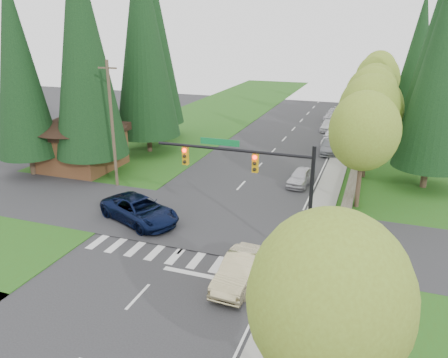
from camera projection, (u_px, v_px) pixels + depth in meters
The scene contains 33 objects.
ground at pixel (148, 286), 22.01m from camera, with size 120.00×120.00×0.00m, color #28282B.
grass_east at pixel (409, 186), 35.62m from camera, with size 14.00×110.00×0.06m, color #2A5316.
grass_west at pixel (132, 155), 43.89m from camera, with size 14.00×110.00×0.06m, color #2A5316.
cross_street at pixel (207, 222), 29.11m from camera, with size 120.00×8.00×0.10m, color #28282B.
sidewalk_east at pixel (336, 170), 39.32m from camera, with size 1.80×80.00×0.13m, color gray.
curb_east at pixel (326, 169), 39.59m from camera, with size 0.20×80.00×0.13m, color gray.
stone_wall_north at pixel (361, 147), 45.79m from camera, with size 0.70×40.00×0.70m, color #4C4438.
traffic_signal at pixel (258, 175), 22.96m from camera, with size 8.70×0.37×6.80m.
brown_building at pixel (80, 135), 39.06m from camera, with size 8.40×8.40×5.40m.
utility_pole at pixel (112, 124), 33.98m from camera, with size 1.60×0.24×10.00m.
decid_tree_0 at pixel (364, 131), 29.65m from camera, with size 4.80×4.80×8.37m.
decid_tree_1 at pixel (370, 111), 35.76m from camera, with size 5.20×5.20×8.80m.
decid_tree_2 at pixel (371, 97), 42.00m from camera, with size 5.00×5.00×8.82m.
decid_tree_3 at pixel (374, 90), 48.26m from camera, with size 5.00×5.00×8.55m.
decid_tree_4 at pixel (377, 79), 54.31m from camera, with size 5.40×5.40×9.18m.
decid_tree_5 at pixel (376, 77), 60.77m from camera, with size 4.80×4.80×8.30m.
decid_tree_6 at pixel (379, 70), 66.84m from camera, with size 5.20×5.20×8.86m.
decid_tree_south at pixel (329, 301), 11.97m from camera, with size 4.60×4.60×7.92m.
conifer_w_a at pixel (83, 47), 34.99m from camera, with size 6.12×6.12×19.80m.
conifer_w_b at pixel (84, 56), 39.82m from camera, with size 5.44×5.44×17.80m.
conifer_w_c at pixel (143, 38), 41.60m from camera, with size 6.46×6.46×20.80m.
conifer_w_d at pixel (18, 66), 35.30m from camera, with size 5.10×5.10×16.80m.
conifer_w_e at pixel (155, 46), 47.90m from camera, with size 5.78×5.78×18.80m.
conifer_e_a at pixel (443, 63), 32.05m from camera, with size 5.44×5.44×17.80m.
conifer_e_b at pixel (440, 42), 43.82m from camera, with size 6.12×6.12×19.80m.
conifer_e_c at pixel (419, 50), 57.07m from camera, with size 5.10×5.10×16.80m.
sedan_champagne at pixel (241, 270), 21.97m from camera, with size 1.63×4.68×1.54m, color #C4B582.
suv_navy at pixel (140, 210), 28.94m from camera, with size 2.75×5.97×1.66m, color black.
parked_car_a at pixel (301, 177), 35.73m from camera, with size 1.60×3.97×1.35m, color #BCBCC1.
parked_car_b at pixel (330, 146), 44.77m from camera, with size 1.88×4.63×1.34m, color gray.
parked_car_c at pixel (333, 140), 47.04m from camera, with size 1.57×4.50×1.48m, color #B5B5BA.
parked_car_d at pixel (328, 125), 54.14m from camera, with size 1.63×4.05×1.38m, color silver.
parked_car_e at pixel (334, 115), 59.90m from camera, with size 2.20×5.40×1.57m, color #A3A2A7.
Camera 1 is at (10.01, -16.56, 12.41)m, focal length 35.00 mm.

